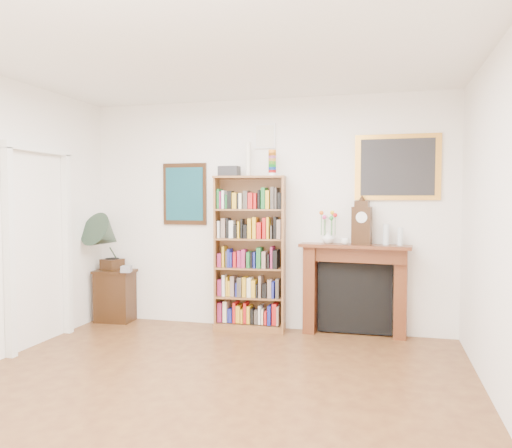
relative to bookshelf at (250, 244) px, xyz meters
The scene contains 15 objects.
room 2.36m from the bookshelf, 86.28° to the right, with size 4.51×5.01×2.81m.
door_casing 2.35m from the bookshelf, 151.26° to the right, with size 0.08×1.02×2.17m.
teal_poster 1.10m from the bookshelf, behind, with size 0.58×0.04×0.78m.
small_picture 1.33m from the bookshelf, 45.27° to the left, with size 0.26×0.04×0.30m.
gilt_painting 1.94m from the bookshelf, ahead, with size 0.95×0.04×0.75m.
bookshelf is the anchor object (origin of this frame).
side_cabinet 1.94m from the bookshelf, behind, with size 0.49×0.36×0.67m, color black.
fireplace 1.31m from the bookshelf, ahead, with size 1.28×0.41×1.07m.
gramophone 1.86m from the bookshelf, behind, with size 0.61×0.68×0.75m.
cd_stack 1.61m from the bookshelf, behind, with size 0.12×0.12×0.08m, color #A3A3AE.
mantel_clock 1.34m from the bookshelf, ahead, with size 0.23×0.15×0.50m.
flower_vase 0.94m from the bookshelf, ahead, with size 0.14×0.14×0.15m, color white.
teacup 1.14m from the bookshelf, ahead, with size 0.10×0.10×0.08m, color white.
bottle_left 1.59m from the bookshelf, ahead, with size 0.07×0.07×0.24m, color silver.
bottle_right 1.75m from the bookshelf, ahead, with size 0.06×0.06×0.20m, color silver.
Camera 1 is at (1.40, -3.45, 1.60)m, focal length 35.00 mm.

